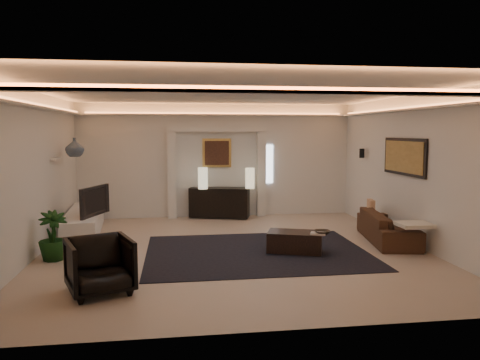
{
  "coord_description": "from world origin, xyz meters",
  "views": [
    {
      "loc": [
        -1.05,
        -8.27,
        2.21
      ],
      "look_at": [
        0.2,
        0.6,
        1.25
      ],
      "focal_mm": 34.28,
      "sensor_mm": 36.0,
      "label": 1
    }
  ],
  "objects": [
    {
      "name": "area_rug",
      "position": [
        0.4,
        -0.2,
        0.01
      ],
      "size": [
        4.0,
        3.0,
        0.01
      ],
      "primitive_type": "cube",
      "color": "black",
      "rests_on": "ground"
    },
    {
      "name": "ceiling",
      "position": [
        0.0,
        0.0,
        2.9
      ],
      "size": [
        7.0,
        7.0,
        0.0
      ],
      "primitive_type": "plane",
      "rotation": [
        3.14,
        0.0,
        0.0
      ],
      "color": "white",
      "rests_on": "ground"
    },
    {
      "name": "magazine",
      "position": [
        1.43,
        -0.58,
        0.42
      ],
      "size": [
        0.32,
        0.28,
        0.03
      ],
      "primitive_type": "cube",
      "rotation": [
        0.0,
        0.0,
        -0.42
      ],
      "color": "beige",
      "rests_on": "coffee_table"
    },
    {
      "name": "figurine",
      "position": [
        -2.81,
        2.82,
        0.64
      ],
      "size": [
        0.15,
        0.15,
        0.35
      ],
      "primitive_type": "cylinder",
      "rotation": [
        0.0,
        0.0,
        0.18
      ],
      "color": "#302219",
      "rests_on": "media_ledge"
    },
    {
      "name": "armchair",
      "position": [
        -2.09,
        -1.99,
        0.38
      ],
      "size": [
        1.07,
        1.08,
        0.77
      ],
      "primitive_type": "imported",
      "rotation": [
        0.0,
        0.0,
        0.37
      ],
      "color": "black",
      "rests_on": "ground"
    },
    {
      "name": "lamp_right",
      "position": [
        0.79,
        3.02,
        1.09
      ],
      "size": [
        0.25,
        0.25,
        0.51
      ],
      "primitive_type": "cylinder",
      "rotation": [
        0.0,
        0.0,
        0.1
      ],
      "color": "beige",
      "rests_on": "console"
    },
    {
      "name": "painting_frame",
      "position": [
        0.0,
        3.47,
        1.65
      ],
      "size": [
        0.74,
        0.04,
        0.74
      ],
      "primitive_type": "cube",
      "color": "tan",
      "rests_on": "wall_back"
    },
    {
      "name": "wall_front",
      "position": [
        0.0,
        -3.5,
        1.45
      ],
      "size": [
        7.0,
        0.0,
        7.0
      ],
      "primitive_type": "plane",
      "rotation": [
        -1.57,
        0.0,
        0.0
      ],
      "color": "silver",
      "rests_on": "ground"
    },
    {
      "name": "throw_blanket",
      "position": [
        3.15,
        -0.76,
        0.55
      ],
      "size": [
        0.59,
        0.49,
        0.06
      ],
      "primitive_type": "cube",
      "rotation": [
        0.0,
        0.0,
        -0.04
      ],
      "color": "beige",
      "rests_on": "sofa"
    },
    {
      "name": "bowl",
      "position": [
        1.51,
        -0.57,
        0.44
      ],
      "size": [
        0.3,
        0.3,
        0.07
      ],
      "primitive_type": "imported",
      "rotation": [
        0.0,
        0.0,
        -0.1
      ],
      "color": "black",
      "rests_on": "coffee_table"
    },
    {
      "name": "console",
      "position": [
        0.04,
        3.25,
        0.4
      ],
      "size": [
        1.57,
        0.87,
        0.75
      ],
      "primitive_type": "cube",
      "rotation": [
        0.0,
        0.0,
        -0.28
      ],
      "color": "black",
      "rests_on": "ground"
    },
    {
      "name": "alcove_header",
      "position": [
        0.0,
        3.4,
        2.25
      ],
      "size": [
        2.52,
        0.2,
        0.12
      ],
      "primitive_type": "cube",
      "color": "silver",
      "rests_on": "wall_back"
    },
    {
      "name": "art_panel_frame",
      "position": [
        3.47,
        0.3,
        1.7
      ],
      "size": [
        0.04,
        1.64,
        0.74
      ],
      "primitive_type": "cube",
      "color": "black",
      "rests_on": "wall_right"
    },
    {
      "name": "pilaster_right",
      "position": [
        1.15,
        3.4,
        1.1
      ],
      "size": [
        0.22,
        0.2,
        2.2
      ],
      "primitive_type": "cube",
      "color": "silver",
      "rests_on": "ground"
    },
    {
      "name": "painting_canvas",
      "position": [
        0.0,
        3.44,
        1.65
      ],
      "size": [
        0.62,
        0.02,
        0.62
      ],
      "primitive_type": "cube",
      "color": "#4C2D1E",
      "rests_on": "wall_back"
    },
    {
      "name": "tv",
      "position": [
        -2.8,
        1.37,
        0.75
      ],
      "size": [
        1.04,
        0.5,
        0.61
      ],
      "primitive_type": "imported",
      "rotation": [
        0.0,
        0.0,
        1.21
      ],
      "color": "black",
      "rests_on": "media_ledge"
    },
    {
      "name": "wall_left",
      "position": [
        -3.5,
        0.0,
        1.45
      ],
      "size": [
        0.0,
        7.0,
        7.0
      ],
      "primitive_type": "plane",
      "rotation": [
        1.57,
        0.0,
        1.57
      ],
      "color": "silver",
      "rests_on": "ground"
    },
    {
      "name": "wall_back",
      "position": [
        0.0,
        3.5,
        1.45
      ],
      "size": [
        7.0,
        0.0,
        7.0
      ],
      "primitive_type": "plane",
      "rotation": [
        1.57,
        0.0,
        0.0
      ],
      "color": "silver",
      "rests_on": "ground"
    },
    {
      "name": "lamp_left",
      "position": [
        -0.39,
        3.07,
        1.09
      ],
      "size": [
        0.26,
        0.26,
        0.53
      ],
      "primitive_type": "cylinder",
      "rotation": [
        0.0,
        0.0,
        0.07
      ],
      "color": "beige",
      "rests_on": "console"
    },
    {
      "name": "pilaster_left",
      "position": [
        -1.15,
        3.4,
        1.1
      ],
      "size": [
        0.22,
        0.2,
        2.2
      ],
      "primitive_type": "cube",
      "color": "silver",
      "rests_on": "ground"
    },
    {
      "name": "art_panel_gold",
      "position": [
        3.44,
        0.3,
        1.7
      ],
      "size": [
        0.02,
        1.5,
        0.62
      ],
      "primitive_type": "cube",
      "color": "tan",
      "rests_on": "wall_right"
    },
    {
      "name": "throw_pillow",
      "position": [
        3.15,
        1.08,
        0.55
      ],
      "size": [
        0.17,
        0.36,
        0.34
      ],
      "primitive_type": "cube",
      "rotation": [
        0.0,
        0.0,
        -0.19
      ],
      "color": "tan",
      "rests_on": "sofa"
    },
    {
      "name": "media_ledge",
      "position": [
        -3.04,
        1.89,
        0.23
      ],
      "size": [
        0.92,
        2.73,
        0.5
      ],
      "primitive_type": "cube",
      "rotation": [
        0.0,
        0.0,
        0.09
      ],
      "color": "silver",
      "rests_on": "ground"
    },
    {
      "name": "cove_soffit",
      "position": [
        0.0,
        0.0,
        2.62
      ],
      "size": [
        7.0,
        7.0,
        0.04
      ],
      "primitive_type": "cube",
      "color": "silver",
      "rests_on": "ceiling"
    },
    {
      "name": "floor",
      "position": [
        0.0,
        0.0,
        0.0
      ],
      "size": [
        7.0,
        7.0,
        0.0
      ],
      "primitive_type": "plane",
      "color": "tan",
      "rests_on": "ground"
    },
    {
      "name": "wall_niche",
      "position": [
        -3.44,
        1.4,
        1.65
      ],
      "size": [
        0.1,
        0.55,
        0.04
      ],
      "primitive_type": "cube",
      "color": "silver",
      "rests_on": "wall_left"
    },
    {
      "name": "plant",
      "position": [
        -3.15,
        -0.21,
        0.42
      ],
      "size": [
        0.65,
        0.65,
        0.85
      ],
      "primitive_type": "imported",
      "rotation": [
        0.0,
        0.0,
        0.52
      ],
      "color": "black",
      "rests_on": "ground"
    },
    {
      "name": "wall_sconce",
      "position": [
        3.38,
        2.2,
        1.68
      ],
      "size": [
        0.12,
        0.12,
        0.22
      ],
      "primitive_type": "cylinder",
      "color": "black",
      "rests_on": "wall_right"
    },
    {
      "name": "wall_right",
      "position": [
        3.5,
        0.0,
        1.45
      ],
      "size": [
        0.0,
        7.0,
        7.0
      ],
      "primitive_type": "plane",
      "rotation": [
        1.57,
        0.0,
        -1.57
      ],
      "color": "silver",
      "rests_on": "ground"
    },
    {
      "name": "coffee_table",
      "position": [
        1.08,
        -0.31,
        0.2
      ],
      "size": [
        1.09,
        0.82,
        0.36
      ],
      "primitive_type": "cube",
      "rotation": [
        0.0,
        0.0,
        -0.34
      ],
      "color": "black",
      "rests_on": "ground"
    },
    {
      "name": "sofa",
      "position": [
        3.15,
        0.26,
        0.29
      ],
      "size": [
        2.1,
        1.1,
        0.58
      ],
      "primitive_type": "imported",
      "rotation": [
        0.0,
        0.0,
        1.4
      ],
      "color": "black",
      "rests_on": "ground"
    },
    {
      "name": "daylight_slit",
      "position": [
        1.35,
        3.48,
        1.35
      ],
      "size": [
        0.25,
        0.03,
        1.0
      ],
      "primitive_type": "cube",
      "color": "white",
      "rests_on": "wall_back"
    },
    {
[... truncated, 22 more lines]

